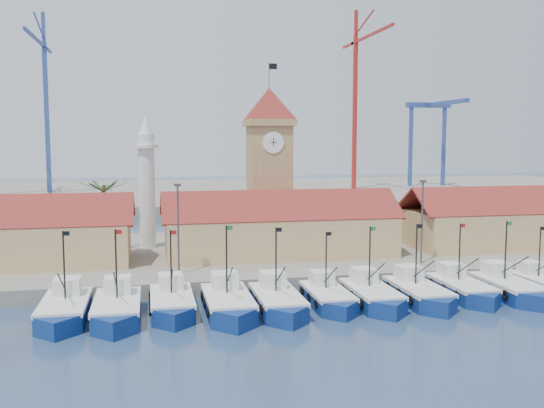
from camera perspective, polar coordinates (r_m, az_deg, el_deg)
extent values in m
plane|color=navy|center=(52.37, 5.42, -10.39)|extent=(400.00, 400.00, 0.00)
cube|color=gray|center=(74.84, 0.03, -4.78)|extent=(140.00, 32.00, 1.50)
cube|color=gray|center=(159.30, -6.21, 1.03)|extent=(240.00, 80.00, 2.00)
cube|color=navy|center=(53.63, -18.91, -9.72)|extent=(3.67, 8.30, 1.89)
cube|color=navy|center=(49.68, -19.52, -11.00)|extent=(3.67, 3.67, 1.89)
cube|color=silver|center=(53.39, -18.94, -8.74)|extent=(3.74, 8.53, 0.37)
cube|color=silver|center=(55.19, -18.70, -7.36)|extent=(2.20, 2.30, 1.47)
cylinder|color=black|center=(53.24, -18.98, -5.54)|extent=(0.15, 0.15, 5.87)
cube|color=black|center=(52.75, -18.80, -2.64)|extent=(0.52, 0.02, 0.37)
cube|color=navy|center=(52.60, -14.37, -9.88)|extent=(3.71, 8.41, 1.91)
cube|color=navy|center=(48.57, -14.61, -11.23)|extent=(3.71, 3.71, 1.91)
cube|color=silver|center=(52.35, -14.40, -8.87)|extent=(3.79, 8.64, 0.37)
cube|color=silver|center=(54.18, -14.32, -7.44)|extent=(2.23, 2.34, 1.49)
cylinder|color=black|center=(52.19, -14.46, -5.57)|extent=(0.15, 0.15, 5.94)
cube|color=#A5140F|center=(51.71, -14.24, -2.56)|extent=(0.53, 0.02, 0.37)
cube|color=navy|center=(53.58, -9.40, -9.50)|extent=(3.54, 8.02, 1.82)
cube|color=navy|center=(49.73, -9.22, -10.73)|extent=(3.54, 3.54, 1.82)
cube|color=silver|center=(53.34, -9.42, -8.56)|extent=(3.61, 8.24, 0.35)
cube|color=silver|center=(55.09, -9.51, -7.22)|extent=(2.13, 2.23, 1.42)
cylinder|color=black|center=(53.20, -9.49, -5.46)|extent=(0.14, 0.14, 5.67)
cube|color=#A5140F|center=(52.75, -9.26, -2.65)|extent=(0.51, 0.02, 0.35)
cube|color=navy|center=(52.66, -4.19, -9.68)|extent=(3.77, 8.54, 1.94)
cube|color=navy|center=(48.60, -3.52, -11.02)|extent=(3.77, 3.77, 1.94)
cube|color=silver|center=(52.40, -4.19, -8.65)|extent=(3.85, 8.77, 0.38)
cube|color=silver|center=(54.25, -4.49, -7.21)|extent=(2.26, 2.37, 1.51)
cylinder|color=black|center=(52.25, -4.30, -5.30)|extent=(0.15, 0.15, 6.04)
cube|color=#197226|center=(51.80, -4.02, -2.25)|extent=(0.54, 0.02, 0.38)
cube|color=navy|center=(53.31, 0.49, -9.49)|extent=(3.63, 8.21, 1.87)
cube|color=navy|center=(49.46, 1.51, -10.73)|extent=(3.63, 3.63, 1.87)
cube|color=silver|center=(53.06, 0.50, -8.52)|extent=(3.70, 8.44, 0.36)
cube|color=silver|center=(54.82, 0.04, -7.15)|extent=(2.18, 2.28, 1.45)
cylinder|color=black|center=(52.91, 0.38, -5.33)|extent=(0.15, 0.15, 5.81)
cube|color=black|center=(52.50, 0.66, -2.44)|extent=(0.52, 0.02, 0.36)
cube|color=navy|center=(55.20, 5.23, -9.02)|extent=(3.31, 7.49, 1.70)
cube|color=navy|center=(51.76, 6.44, -10.05)|extent=(3.31, 3.31, 1.70)
cube|color=silver|center=(54.98, 5.23, -8.16)|extent=(3.38, 7.70, 0.33)
cube|color=silver|center=(56.55, 4.69, -6.97)|extent=(1.99, 2.08, 1.32)
cylinder|color=black|center=(54.84, 5.12, -5.36)|extent=(0.13, 0.13, 5.30)
cube|color=black|center=(54.48, 5.38, -2.81)|extent=(0.47, 0.02, 0.33)
cube|color=navy|center=(56.08, 9.30, -8.80)|extent=(3.52, 7.96, 1.81)
cube|color=navy|center=(52.51, 10.87, -9.86)|extent=(3.52, 3.52, 1.81)
cube|color=silver|center=(55.85, 9.32, -7.90)|extent=(3.59, 8.18, 0.35)
cube|color=silver|center=(57.48, 8.62, -6.67)|extent=(2.11, 2.21, 1.41)
cylinder|color=black|center=(55.71, 9.18, -4.97)|extent=(0.14, 0.14, 5.63)
cube|color=#197226|center=(55.36, 9.47, -2.30)|extent=(0.50, 0.02, 0.35)
cube|color=navy|center=(57.73, 13.55, -8.45)|extent=(3.57, 8.09, 1.84)
cube|color=navy|center=(54.23, 15.38, -9.44)|extent=(3.57, 3.57, 1.84)
cube|color=silver|center=(57.51, 13.57, -7.56)|extent=(3.65, 8.31, 0.36)
cube|color=silver|center=(59.12, 12.76, -6.36)|extent=(2.14, 2.25, 1.43)
cylinder|color=black|center=(57.37, 13.43, -4.67)|extent=(0.14, 0.14, 5.72)
cube|color=black|center=(57.06, 13.72, -2.04)|extent=(0.51, 0.02, 0.36)
cube|color=navy|center=(60.51, 17.35, -7.90)|extent=(3.48, 7.87, 1.79)
cube|color=navy|center=(57.21, 19.28, -8.77)|extent=(3.48, 3.48, 1.79)
cube|color=silver|center=(60.31, 17.38, -7.08)|extent=(3.55, 8.09, 0.35)
cube|color=silver|center=(61.82, 16.52, -5.98)|extent=(2.09, 2.19, 1.39)
cylinder|color=black|center=(60.18, 17.23, -4.39)|extent=(0.14, 0.14, 5.57)
cube|color=#A5140F|center=(59.90, 17.52, -1.95)|extent=(0.50, 0.02, 0.35)
cube|color=navy|center=(62.10, 21.26, -7.67)|extent=(3.58, 8.10, 1.84)
cube|color=navy|center=(58.85, 23.41, -8.51)|extent=(3.58, 3.58, 1.84)
cube|color=silver|center=(61.90, 21.29, -6.84)|extent=(3.65, 8.33, 0.36)
cube|color=silver|center=(63.39, 20.32, -5.75)|extent=(2.15, 2.25, 1.43)
cylinder|color=black|center=(61.77, 21.14, -4.15)|extent=(0.14, 0.14, 5.73)
cube|color=#197226|center=(61.51, 21.43, -1.70)|extent=(0.51, 0.02, 0.36)
cube|color=navy|center=(65.44, 23.99, -7.14)|extent=(3.18, 7.20, 1.64)
cube|color=silver|center=(65.27, 24.02, -6.44)|extent=(3.25, 7.40, 0.32)
cube|color=silver|center=(66.56, 23.14, -5.53)|extent=(1.91, 2.00, 1.27)
cylinder|color=black|center=(65.15, 23.88, -4.18)|extent=(0.13, 0.13, 5.09)
cube|color=black|center=(64.93, 24.13, -2.11)|extent=(0.45, 0.02, 0.32)
cube|color=tan|center=(70.47, 0.69, -2.98)|extent=(26.00, 10.00, 4.50)
cube|color=maroon|center=(67.56, 1.15, -0.16)|extent=(27.04, 5.13, 3.21)
cube|color=maroon|center=(72.41, 0.27, 0.26)|extent=(27.04, 5.13, 3.21)
cube|color=tan|center=(83.29, 22.75, -2.05)|extent=(30.00, 10.00, 4.50)
cube|color=maroon|center=(80.84, 23.86, 0.35)|extent=(31.20, 5.13, 3.21)
cube|color=maroon|center=(84.95, 21.91, 0.68)|extent=(31.20, 5.13, 3.21)
cube|color=tan|center=(75.70, -0.27, 1.65)|extent=(5.00, 5.00, 15.00)
cube|color=tan|center=(75.51, -0.27, 7.64)|extent=(5.80, 5.80, 0.80)
pyramid|color=maroon|center=(75.61, -0.27, 9.38)|extent=(5.80, 5.80, 4.00)
cylinder|color=white|center=(72.98, 0.12, 5.81)|extent=(2.60, 0.15, 2.60)
cube|color=black|center=(72.90, 0.14, 5.81)|extent=(0.08, 0.02, 1.00)
cube|color=black|center=(72.90, 0.14, 5.81)|extent=(0.80, 0.02, 0.08)
cylinder|color=#3F3F44|center=(75.89, -0.28, 12.02)|extent=(0.10, 0.10, 3.00)
cube|color=black|center=(76.11, 0.10, 12.83)|extent=(1.00, 0.03, 0.70)
cylinder|color=silver|center=(76.27, -11.69, 1.18)|extent=(2.00, 2.00, 14.00)
cylinder|color=silver|center=(76.01, -11.78, 5.32)|extent=(3.00, 3.00, 0.40)
cone|color=silver|center=(76.03, -11.82, 7.27)|extent=(1.80, 1.80, 2.40)
cylinder|color=brown|center=(74.77, -15.48, -1.32)|extent=(0.44, 0.44, 8.00)
cube|color=#20591E|center=(74.31, -14.48, 1.61)|extent=(2.80, 0.35, 1.18)
cube|color=#20591E|center=(75.56, -14.97, 1.67)|extent=(1.71, 2.60, 1.18)
cube|color=#20591E|center=(75.65, -16.03, 1.64)|extent=(1.71, 2.60, 1.18)
cube|color=#20591E|center=(74.50, -16.63, 1.56)|extent=(2.80, 0.35, 1.18)
cube|color=#20591E|center=(73.24, -16.17, 1.50)|extent=(1.71, 2.60, 1.18)
cube|color=#20591E|center=(73.14, -15.08, 1.52)|extent=(1.71, 2.60, 1.18)
cylinder|color=#3F3F44|center=(60.71, -8.82, -2.36)|extent=(0.20, 0.20, 9.00)
cube|color=#3F3F44|center=(60.24, -8.89, 1.79)|extent=(0.70, 0.25, 0.25)
cylinder|color=#3F3F44|center=(67.14, 13.94, -1.66)|extent=(0.20, 0.20, 9.00)
cube|color=#3F3F44|center=(66.71, 14.04, 2.09)|extent=(0.70, 0.25, 0.25)
cube|color=#304993|center=(157.90, -20.43, 7.58)|extent=(1.00, 1.00, 36.18)
cube|color=#304993|center=(148.91, -21.33, 14.28)|extent=(0.60, 26.83, 0.60)
cube|color=#304993|center=(164.29, -20.38, 13.49)|extent=(0.60, 10.00, 0.60)
cube|color=#304993|center=(160.09, -20.72, 15.32)|extent=(0.80, 0.80, 7.00)
cube|color=#B2211B|center=(162.27, 7.79, 8.38)|extent=(1.00, 1.00, 39.20)
cube|color=#B2211B|center=(153.94, 9.30, 15.45)|extent=(0.60, 27.41, 0.60)
cube|color=#B2211B|center=(168.78, 7.31, 14.64)|extent=(0.60, 10.00, 0.60)
cube|color=#B2211B|center=(164.86, 7.91, 16.43)|extent=(0.80, 0.80, 7.00)
cube|color=#304993|center=(173.57, 12.91, 5.29)|extent=(0.90, 0.90, 22.00)
cube|color=#304993|center=(177.94, 15.85, 5.22)|extent=(0.90, 0.90, 22.00)
cube|color=#304993|center=(175.96, 14.50, 9.00)|extent=(13.00, 1.40, 1.40)
cube|color=#304993|center=(167.04, 16.02, 9.13)|extent=(1.40, 22.00, 1.00)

